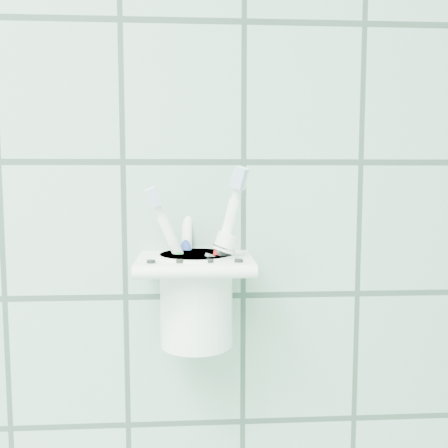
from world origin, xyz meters
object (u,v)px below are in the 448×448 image
at_px(cup, 196,296).
at_px(toothbrush_pink, 212,256).
at_px(toothbrush_blue, 184,253).
at_px(toothpaste_tube, 191,278).
at_px(toothbrush_orange, 200,247).
at_px(holder_bracket, 195,265).

xyz_separation_m(cup, toothbrush_pink, (0.02, 0.01, 0.05)).
height_order(toothbrush_blue, toothpaste_tube, toothbrush_blue).
xyz_separation_m(toothbrush_orange, toothpaste_tube, (-0.01, -0.03, -0.03)).
relative_size(toothbrush_blue, toothbrush_orange, 0.95).
xyz_separation_m(holder_bracket, toothpaste_tube, (-0.00, -0.02, -0.01)).
height_order(toothbrush_orange, toothpaste_tube, toothbrush_orange).
height_order(cup, toothbrush_blue, toothbrush_blue).
bearing_deg(toothbrush_orange, toothbrush_blue, -110.77).
bearing_deg(holder_bracket, toothbrush_blue, 174.32).
relative_size(toothbrush_pink, toothbrush_orange, 0.90).
xyz_separation_m(holder_bracket, toothbrush_orange, (0.01, 0.02, 0.02)).
distance_m(toothbrush_blue, toothpaste_tube, 0.03).
bearing_deg(toothbrush_blue, toothbrush_pink, 33.22).
xyz_separation_m(toothbrush_pink, toothbrush_orange, (-0.01, 0.00, 0.01)).
bearing_deg(toothbrush_blue, holder_bracket, 7.94).
xyz_separation_m(toothbrush_blue, toothpaste_tube, (0.01, -0.02, -0.02)).
bearing_deg(holder_bracket, toothpaste_tube, -104.64).
distance_m(toothbrush_pink, toothbrush_orange, 0.02).
distance_m(holder_bracket, toothpaste_tube, 0.02).
height_order(holder_bracket, toothbrush_pink, toothbrush_pink).
height_order(cup, toothbrush_pink, toothbrush_pink).
relative_size(holder_bracket, cup, 1.21).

